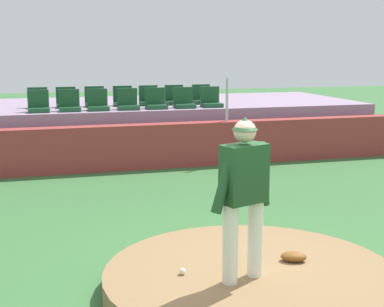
{
  "coord_description": "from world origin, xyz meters",
  "views": [
    {
      "loc": [
        -2.3,
        -5.61,
        2.71
      ],
      "look_at": [
        0.0,
        2.41,
        1.15
      ],
      "focal_mm": 53.39,
      "sensor_mm": 36.0,
      "label": 1
    }
  ],
  "objects_px": {
    "fielding_glove": "(294,257)",
    "stadium_chair_9": "(95,100)",
    "stadium_chair_11": "(149,99)",
    "stadium_chair_13": "(202,98)",
    "stadium_chair_1": "(69,104)",
    "pitcher": "(244,187)",
    "baseball": "(182,271)",
    "stadium_chair_6": "(211,101)",
    "stadium_chair_3": "(128,103)",
    "stadium_chair_10": "(123,100)",
    "stadium_chair_12": "(175,98)",
    "stadium_chair_0": "(39,105)",
    "stadium_chair_7": "(38,102)",
    "stadium_chair_5": "(184,101)",
    "stadium_chair_8": "(66,101)",
    "stadium_chair_4": "(156,102)"
  },
  "relations": [
    {
      "from": "baseball",
      "to": "stadium_chair_12",
      "type": "distance_m",
      "value": 9.06
    },
    {
      "from": "fielding_glove",
      "to": "stadium_chair_7",
      "type": "xyz_separation_m",
      "value": [
        -2.66,
        8.75,
        1.09
      ]
    },
    {
      "from": "pitcher",
      "to": "stadium_chair_11",
      "type": "distance_m",
      "value": 9.08
    },
    {
      "from": "stadium_chair_3",
      "to": "stadium_chair_10",
      "type": "distance_m",
      "value": 0.93
    },
    {
      "from": "stadium_chair_13",
      "to": "fielding_glove",
      "type": "bearing_deg",
      "value": 79.92
    },
    {
      "from": "baseball",
      "to": "stadium_chair_10",
      "type": "relative_size",
      "value": 0.15
    },
    {
      "from": "stadium_chair_11",
      "to": "stadium_chair_13",
      "type": "height_order",
      "value": "same"
    },
    {
      "from": "stadium_chair_6",
      "to": "stadium_chair_10",
      "type": "distance_m",
      "value": 2.25
    },
    {
      "from": "pitcher",
      "to": "stadium_chair_12",
      "type": "relative_size",
      "value": 3.51
    },
    {
      "from": "pitcher",
      "to": "stadium_chair_0",
      "type": "bearing_deg",
      "value": 84.2
    },
    {
      "from": "stadium_chair_3",
      "to": "baseball",
      "type": "bearing_deg",
      "value": 84.43
    },
    {
      "from": "stadium_chair_11",
      "to": "stadium_chair_7",
      "type": "bearing_deg",
      "value": -0.93
    },
    {
      "from": "stadium_chair_1",
      "to": "stadium_chair_12",
      "type": "distance_m",
      "value": 2.89
    },
    {
      "from": "stadium_chair_0",
      "to": "stadium_chair_9",
      "type": "distance_m",
      "value": 1.65
    },
    {
      "from": "stadium_chair_4",
      "to": "stadium_chair_8",
      "type": "relative_size",
      "value": 1.0
    },
    {
      "from": "stadium_chair_9",
      "to": "stadium_chair_13",
      "type": "distance_m",
      "value": 2.82
    },
    {
      "from": "baseball",
      "to": "stadium_chair_12",
      "type": "bearing_deg",
      "value": 76.14
    },
    {
      "from": "stadium_chair_4",
      "to": "stadium_chair_8",
      "type": "xyz_separation_m",
      "value": [
        -2.07,
        0.89,
        0.0
      ]
    },
    {
      "from": "fielding_glove",
      "to": "stadium_chair_5",
      "type": "distance_m",
      "value": 7.94
    },
    {
      "from": "stadium_chair_0",
      "to": "stadium_chair_7",
      "type": "relative_size",
      "value": 1.0
    },
    {
      "from": "pitcher",
      "to": "baseball",
      "type": "relative_size",
      "value": 23.75
    },
    {
      "from": "stadium_chair_8",
      "to": "stadium_chair_10",
      "type": "bearing_deg",
      "value": -179.09
    },
    {
      "from": "stadium_chair_1",
      "to": "stadium_chair_11",
      "type": "xyz_separation_m",
      "value": [
        2.07,
        0.85,
        0.0
      ]
    },
    {
      "from": "stadium_chair_12",
      "to": "stadium_chair_4",
      "type": "bearing_deg",
      "value": 51.18
    },
    {
      "from": "stadium_chair_1",
      "to": "stadium_chair_12",
      "type": "bearing_deg",
      "value": -162.87
    },
    {
      "from": "stadium_chair_3",
      "to": "stadium_chair_10",
      "type": "bearing_deg",
      "value": -92.25
    },
    {
      "from": "fielding_glove",
      "to": "stadium_chair_13",
      "type": "height_order",
      "value": "stadium_chair_13"
    },
    {
      "from": "stadium_chair_3",
      "to": "stadium_chair_13",
      "type": "xyz_separation_m",
      "value": [
        2.13,
        0.9,
        0.0
      ]
    },
    {
      "from": "pitcher",
      "to": "stadium_chair_3",
      "type": "bearing_deg",
      "value": 69.89
    },
    {
      "from": "stadium_chair_10",
      "to": "stadium_chair_11",
      "type": "xyz_separation_m",
      "value": [
        0.66,
        -0.04,
        0.0
      ]
    },
    {
      "from": "stadium_chair_0",
      "to": "pitcher",
      "type": "bearing_deg",
      "value": 103.06
    },
    {
      "from": "baseball",
      "to": "pitcher",
      "type": "bearing_deg",
      "value": -27.18
    },
    {
      "from": "stadium_chair_3",
      "to": "pitcher",
      "type": "bearing_deg",
      "value": 88.75
    },
    {
      "from": "stadium_chair_1",
      "to": "stadium_chair_10",
      "type": "relative_size",
      "value": 1.0
    },
    {
      "from": "stadium_chair_5",
      "to": "stadium_chair_12",
      "type": "relative_size",
      "value": 1.0
    },
    {
      "from": "stadium_chair_9",
      "to": "stadium_chair_13",
      "type": "bearing_deg",
      "value": 179.44
    },
    {
      "from": "stadium_chair_11",
      "to": "stadium_chair_12",
      "type": "xyz_separation_m",
      "value": [
        0.69,
        -0.0,
        0.0
      ]
    },
    {
      "from": "stadium_chair_8",
      "to": "baseball",
      "type": "bearing_deg",
      "value": 94.09
    },
    {
      "from": "stadium_chair_6",
      "to": "stadium_chair_9",
      "type": "bearing_deg",
      "value": -17.81
    },
    {
      "from": "pitcher",
      "to": "baseball",
      "type": "bearing_deg",
      "value": 133.96
    },
    {
      "from": "stadium_chair_1",
      "to": "stadium_chair_13",
      "type": "height_order",
      "value": "same"
    },
    {
      "from": "baseball",
      "to": "stadium_chair_0",
      "type": "bearing_deg",
      "value": 99.45
    },
    {
      "from": "stadium_chair_3",
      "to": "stadium_chair_7",
      "type": "height_order",
      "value": "same"
    },
    {
      "from": "pitcher",
      "to": "stadium_chair_1",
      "type": "xyz_separation_m",
      "value": [
        -1.2,
        8.18,
        0.12
      ]
    },
    {
      "from": "stadium_chair_0",
      "to": "stadium_chair_9",
      "type": "xyz_separation_m",
      "value": [
        1.39,
        0.89,
        0.0
      ]
    },
    {
      "from": "pitcher",
      "to": "stadium_chair_6",
      "type": "relative_size",
      "value": 3.51
    },
    {
      "from": "stadium_chair_0",
      "to": "stadium_chair_7",
      "type": "xyz_separation_m",
      "value": [
        0.0,
        0.9,
        0.0
      ]
    },
    {
      "from": "stadium_chair_6",
      "to": "stadium_chair_3",
      "type": "bearing_deg",
      "value": 0.9
    },
    {
      "from": "fielding_glove",
      "to": "stadium_chair_9",
      "type": "height_order",
      "value": "stadium_chair_9"
    },
    {
      "from": "stadium_chair_4",
      "to": "stadium_chair_12",
      "type": "height_order",
      "value": "same"
    }
  ]
}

